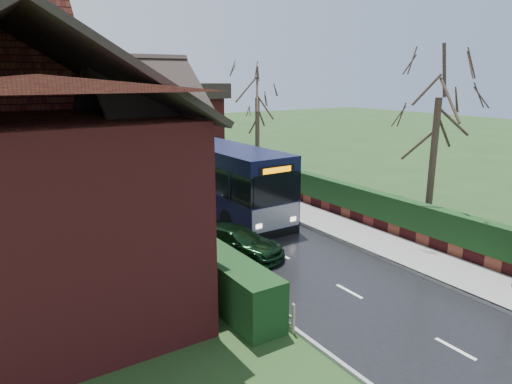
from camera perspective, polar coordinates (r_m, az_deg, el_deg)
ground at (r=17.44m, az=6.94°, el=-9.83°), size 140.00×140.00×0.00m
road at (r=25.44m, az=-7.55°, el=-2.05°), size 6.00×100.00×0.02m
pavement at (r=27.42m, az=0.49°, el=-0.60°), size 2.50×100.00×0.14m
kerb_right at (r=26.81m, az=-1.65°, el=-0.95°), size 0.12×100.00×0.14m
kerb_left at (r=24.35m, az=-14.05°, el=-3.00°), size 0.12×100.00×0.10m
front_hedge at (r=19.36m, az=-11.70°, el=-5.00°), size 1.20×16.00×1.60m
picket_fence at (r=19.74m, az=-9.61°, el=-5.61°), size 0.10×16.00×0.90m
right_wall_hedge at (r=28.06m, az=3.14°, el=1.72°), size 0.60×50.00×1.80m
brick_house at (r=17.22m, az=-27.18°, el=3.63°), size 9.30×14.60×10.30m
bus at (r=24.98m, az=-5.60°, el=1.96°), size 3.04×12.06×3.64m
car_silver at (r=25.35m, az=-14.46°, el=-1.02°), size 2.24×3.85×1.23m
car_green at (r=18.54m, az=-2.58°, el=-6.22°), size 3.39×4.49×1.21m
car_distant at (r=54.55m, az=-21.20°, el=6.50°), size 2.69×4.35×1.35m
bus_stop_sign at (r=23.28m, az=3.74°, el=0.66°), size 0.10×0.38×2.48m
tree_right_near at (r=21.11m, az=22.00°, el=12.05°), size 4.12×4.12×8.90m
tree_right_far at (r=31.39m, az=0.17°, el=12.46°), size 4.24×4.24×8.20m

